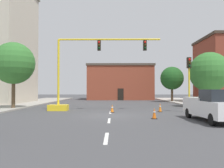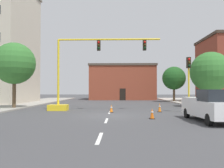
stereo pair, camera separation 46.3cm
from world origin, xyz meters
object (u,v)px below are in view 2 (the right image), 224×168
object	(u,v)px
tree_right_mid	(210,72)
pickup_truck_white	(211,106)
traffic_cone_roadside_b	(111,109)
traffic_cone_roadside_c	(160,108)
traffic_cone_roadside_a	(152,114)
traffic_signal_gantry	(73,86)
tree_left_near	(14,64)
tree_right_far	(174,78)
traffic_light_pole_right	(189,72)

from	to	relation	value
tree_right_mid	pickup_truck_white	distance (m)	13.25
traffic_cone_roadside_b	traffic_cone_roadside_c	xyz separation A→B (m)	(4.26, 0.55, 0.04)
traffic_cone_roadside_a	traffic_cone_roadside_b	distance (m)	5.37
traffic_signal_gantry	tree_left_near	world-z (taller)	traffic_signal_gantry
tree_right_far	pickup_truck_white	size ratio (longest dim) A/B	1.04
traffic_light_pole_right	tree_left_near	world-z (taller)	tree_left_near
tree_right_mid	tree_right_far	bearing A→B (deg)	96.48
traffic_cone_roadside_a	tree_left_near	bearing A→B (deg)	148.35
tree_right_far	traffic_cone_roadside_a	world-z (taller)	tree_right_far
traffic_cone_roadside_a	tree_right_mid	bearing A→B (deg)	53.32
traffic_signal_gantry	pickup_truck_white	xyz separation A→B (m)	(10.04, -7.64, -1.36)
traffic_light_pole_right	pickup_truck_white	xyz separation A→B (m)	(-0.36, -5.92, -2.55)
pickup_truck_white	traffic_cone_roadside_a	world-z (taller)	pickup_truck_white
traffic_cone_roadside_a	traffic_cone_roadside_b	size ratio (longest dim) A/B	1.07
traffic_signal_gantry	tree_right_far	size ratio (longest dim) A/B	1.85
traffic_signal_gantry	traffic_cone_roadside_b	bearing A→B (deg)	-26.57
traffic_signal_gantry	traffic_cone_roadside_a	size ratio (longest dim) A/B	14.19
traffic_light_pole_right	tree_left_near	bearing A→B (deg)	168.71
tree_left_near	traffic_cone_roadside_a	xyz separation A→B (m)	(12.97, -8.00, -4.30)
traffic_signal_gantry	tree_right_far	distance (m)	21.06
traffic_cone_roadside_a	pickup_truck_white	bearing A→B (deg)	-20.21
tree_left_near	tree_right_mid	distance (m)	21.21
pickup_truck_white	traffic_cone_roadside_c	distance (m)	6.72
traffic_cone_roadside_b	tree_left_near	bearing A→B (deg)	161.02
traffic_signal_gantry	traffic_cone_roadside_c	distance (m)	8.27
traffic_light_pole_right	traffic_cone_roadside_c	distance (m)	4.01
traffic_light_pole_right	traffic_cone_roadside_b	size ratio (longest dim) A/B	6.90
traffic_signal_gantry	traffic_cone_roadside_b	xyz separation A→B (m)	(3.68, -1.84, -1.99)
tree_right_far	traffic_cone_roadside_b	world-z (taller)	tree_right_far
pickup_truck_white	traffic_cone_roadside_c	xyz separation A→B (m)	(-2.10, 6.36, -0.59)
tree_right_far	tree_right_mid	distance (m)	11.94
tree_right_mid	traffic_cone_roadside_a	xyz separation A→B (m)	(-8.04, -10.80, -3.59)
tree_right_far	traffic_light_pole_right	bearing A→B (deg)	-99.04
tree_left_near	traffic_cone_roadside_a	bearing A→B (deg)	-31.65
pickup_truck_white	traffic_cone_roadside_b	world-z (taller)	pickup_truck_white
pickup_truck_white	traffic_light_pole_right	bearing A→B (deg)	86.54
traffic_signal_gantry	traffic_cone_roadside_c	size ratio (longest dim) A/B	13.46
traffic_signal_gantry	traffic_cone_roadside_c	xyz separation A→B (m)	(7.94, -1.29, -1.95)
traffic_light_pole_right	traffic_cone_roadside_c	world-z (taller)	traffic_light_pole_right
tree_right_far	pickup_truck_white	distance (m)	24.32
traffic_cone_roadside_c	pickup_truck_white	bearing A→B (deg)	-71.73
traffic_light_pole_right	tree_right_mid	bearing A→B (deg)	55.60
tree_right_far	traffic_cone_roadside_b	xyz separation A→B (m)	(-9.58, -18.13, -3.49)
traffic_light_pole_right	pickup_truck_white	size ratio (longest dim) A/B	0.88
traffic_light_pole_right	tree_right_far	distance (m)	18.24
tree_right_far	tree_right_mid	world-z (taller)	tree_right_mid
traffic_cone_roadside_b	traffic_cone_roadside_c	distance (m)	4.30
tree_right_mid	traffic_cone_roadside_c	xyz separation A→B (m)	(-6.67, -5.72, -3.57)
tree_left_near	traffic_cone_roadside_a	world-z (taller)	tree_left_near
traffic_light_pole_right	tree_right_mid	distance (m)	7.47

